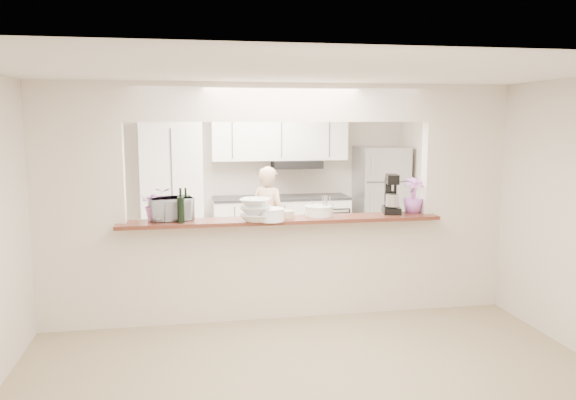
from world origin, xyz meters
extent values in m
plane|color=tan|center=(0.00, 0.00, 0.00)|extent=(6.00, 6.00, 0.00)
cube|color=beige|center=(0.00, 1.55, 0.01)|extent=(5.00, 2.90, 0.01)
cube|color=silver|center=(-2.05, 0.00, 1.25)|extent=(0.90, 0.15, 2.50)
cube|color=silver|center=(2.05, 0.00, 1.25)|extent=(0.90, 0.15, 2.50)
cube|color=silver|center=(0.00, 0.00, 2.30)|extent=(3.20, 0.15, 0.40)
cube|color=silver|center=(0.00, 0.00, 0.53)|extent=(3.20, 0.15, 1.05)
cube|color=brown|center=(0.00, -0.05, 1.07)|extent=(3.40, 0.38, 0.04)
cube|color=white|center=(-1.20, 2.70, 1.05)|extent=(0.90, 0.60, 2.10)
cube|color=white|center=(0.45, 2.70, 0.45)|extent=(2.10, 0.60, 0.90)
cube|color=#2F2F32|center=(0.45, 2.70, 0.92)|extent=(2.10, 0.62, 0.04)
cube|color=white|center=(0.45, 2.83, 1.88)|extent=(2.10, 0.35, 0.75)
cube|color=black|center=(0.70, 2.72, 1.44)|extent=(0.75, 0.45, 0.12)
cube|color=black|center=(1.20, 2.40, 0.50)|extent=(0.55, 0.02, 0.55)
cube|color=#ADACB1|center=(2.05, 2.65, 0.85)|extent=(0.75, 0.70, 1.70)
imported|color=#E478CC|center=(-1.30, 0.05, 1.26)|extent=(0.36, 0.33, 0.35)
cylinder|color=black|center=(-1.05, -0.15, 1.22)|extent=(0.07, 0.07, 0.27)
cylinder|color=black|center=(-1.05, -0.15, 1.40)|extent=(0.02, 0.02, 0.09)
cylinder|color=black|center=(-1.00, 0.07, 1.21)|extent=(0.07, 0.07, 0.25)
cylinder|color=black|center=(-1.00, 0.07, 1.38)|extent=(0.02, 0.02, 0.09)
imported|color=silver|center=(-1.15, 0.05, 1.21)|extent=(0.48, 0.37, 0.24)
imported|color=white|center=(-0.30, -0.17, 1.20)|extent=(0.40, 0.40, 0.23)
cylinder|color=white|center=(-0.14, -0.19, 1.15)|extent=(0.27, 0.27, 0.12)
cylinder|color=white|center=(-0.14, -0.19, 1.22)|extent=(0.28, 0.28, 0.01)
cylinder|color=white|center=(0.42, 0.03, 1.14)|extent=(0.30, 0.30, 0.10)
cylinder|color=white|center=(0.42, 0.03, 1.19)|extent=(0.31, 0.31, 0.01)
cylinder|color=maroon|center=(-0.15, -0.03, 1.12)|extent=(0.15, 0.15, 0.07)
cylinder|color=tan|center=(0.05, -0.03, 1.13)|extent=(0.17, 0.17, 0.08)
cube|color=silver|center=(0.46, 0.05, 1.10)|extent=(0.26, 0.19, 0.01)
cube|color=white|center=(0.46, 0.05, 1.13)|extent=(0.12, 0.12, 0.06)
cube|color=black|center=(1.25, 0.05, 1.13)|extent=(0.25, 0.32, 0.07)
cube|color=black|center=(1.27, 0.15, 1.32)|extent=(0.14, 0.13, 0.31)
cube|color=black|center=(1.25, 0.04, 1.47)|extent=(0.18, 0.27, 0.10)
cylinder|color=#B7B7BC|center=(1.24, -0.01, 1.25)|extent=(0.15, 0.15, 0.13)
imported|color=#C674D7|center=(1.50, 0.05, 1.29)|extent=(0.26, 0.26, 0.39)
imported|color=tan|center=(0.14, 1.93, 0.74)|extent=(0.63, 0.62, 1.47)
camera|label=1|loc=(-0.98, -5.81, 2.12)|focal=35.00mm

